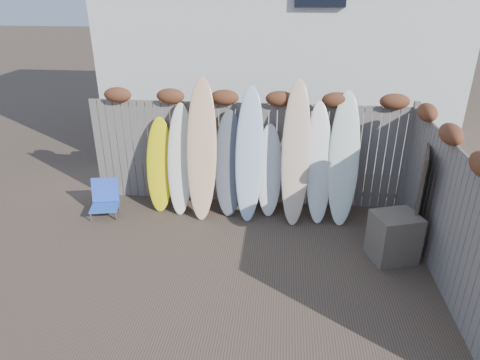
# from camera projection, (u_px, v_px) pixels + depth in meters

# --- Properties ---
(ground) EXTENTS (80.00, 80.00, 0.00)m
(ground) POSITION_uv_depth(u_px,v_px,m) (232.00, 273.00, 6.44)
(ground) COLOR #493A2D
(back_fence) EXTENTS (6.05, 0.28, 2.24)m
(back_fence) POSITION_uv_depth(u_px,v_px,m) (249.00, 145.00, 8.10)
(back_fence) COLOR slate
(back_fence) RESTS_ON ground
(right_fence) EXTENTS (0.28, 4.40, 2.24)m
(right_fence) POSITION_uv_depth(u_px,v_px,m) (448.00, 208.00, 5.91)
(right_fence) COLOR slate
(right_fence) RESTS_ON ground
(house) EXTENTS (8.50, 5.50, 6.33)m
(house) POSITION_uv_depth(u_px,v_px,m) (280.00, 17.00, 10.93)
(house) COLOR silver
(house) RESTS_ON ground
(beach_chair) EXTENTS (0.60, 0.62, 0.66)m
(beach_chair) POSITION_uv_depth(u_px,v_px,m) (105.00, 198.00, 8.01)
(beach_chair) COLOR blue
(beach_chair) RESTS_ON ground
(wooden_crate) EXTENTS (0.80, 0.73, 0.77)m
(wooden_crate) POSITION_uv_depth(u_px,v_px,m) (394.00, 237.00, 6.64)
(wooden_crate) COLOR #483D36
(wooden_crate) RESTS_ON ground
(lattice_panel) EXTENTS (0.39, 1.08, 1.68)m
(lattice_panel) POSITION_uv_depth(u_px,v_px,m) (419.00, 196.00, 6.92)
(lattice_panel) COLOR #2D231B
(lattice_panel) RESTS_ON ground
(surfboard_0) EXTENTS (0.54, 0.65, 1.73)m
(surfboard_0) POSITION_uv_depth(u_px,v_px,m) (160.00, 165.00, 8.06)
(surfboard_0) COLOR yellow
(surfboard_0) RESTS_ON ground
(surfboard_1) EXTENTS (0.50, 0.73, 2.01)m
(surfboard_1) POSITION_uv_depth(u_px,v_px,m) (180.00, 159.00, 7.93)
(surfboard_1) COLOR white
(surfboard_1) RESTS_ON ground
(surfboard_2) EXTENTS (0.59, 0.90, 2.49)m
(surfboard_2) POSITION_uv_depth(u_px,v_px,m) (202.00, 149.00, 7.72)
(surfboard_2) COLOR #DABA83
(surfboard_2) RESTS_ON ground
(surfboard_3) EXTENTS (0.58, 0.71, 1.90)m
(surfboard_3) POSITION_uv_depth(u_px,v_px,m) (229.00, 164.00, 7.88)
(surfboard_3) COLOR #525860
(surfboard_3) RESTS_ON ground
(surfboard_4) EXTENTS (0.51, 0.83, 2.35)m
(surfboard_4) POSITION_uv_depth(u_px,v_px,m) (249.00, 155.00, 7.68)
(surfboard_4) COLOR silver
(surfboard_4) RESTS_ON ground
(surfboard_5) EXTENTS (0.49, 0.62, 1.66)m
(surfboard_5) POSITION_uv_depth(u_px,v_px,m) (269.00, 170.00, 7.90)
(surfboard_5) COLOR white
(surfboard_5) RESTS_ON ground
(surfboard_6) EXTENTS (0.51, 0.88, 2.49)m
(surfboard_6) POSITION_uv_depth(u_px,v_px,m) (296.00, 153.00, 7.55)
(surfboard_6) COLOR beige
(surfboard_6) RESTS_ON ground
(surfboard_7) EXTENTS (0.54, 0.79, 2.11)m
(surfboard_7) POSITION_uv_depth(u_px,v_px,m) (319.00, 163.00, 7.63)
(surfboard_7) COLOR white
(surfboard_7) RESTS_ON ground
(surfboard_8) EXTENTS (0.56, 0.83, 2.30)m
(surfboard_8) POSITION_uv_depth(u_px,v_px,m) (344.00, 159.00, 7.55)
(surfboard_8) COLOR white
(surfboard_8) RESTS_ON ground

